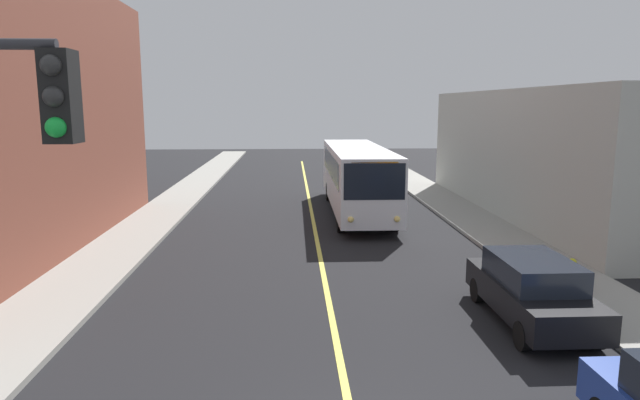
{
  "coord_description": "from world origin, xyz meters",
  "views": [
    {
      "loc": [
        -0.97,
        -6.74,
        5.21
      ],
      "look_at": [
        0.0,
        11.93,
        2.0
      ],
      "focal_mm": 31.1,
      "sensor_mm": 36.0,
      "label": 1
    }
  ],
  "objects": [
    {
      "name": "city_bus",
      "position": [
        2.2,
        19.87,
        1.82
      ],
      "size": [
        2.62,
        12.17,
        3.2
      ],
      "color": "silver",
      "rests_on": "ground"
    },
    {
      "name": "lane_stripe_center",
      "position": [
        0.0,
        15.0,
        0.01
      ],
      "size": [
        0.16,
        60.0,
        0.01
      ],
      "primitive_type": "cube",
      "color": "#D8CC4C",
      "rests_on": "ground"
    },
    {
      "name": "parked_car_black",
      "position": [
        4.78,
        5.73,
        0.84
      ],
      "size": [
        1.84,
        4.41,
        1.62
      ],
      "color": "black",
      "rests_on": "ground"
    },
    {
      "name": "fire_hydrant",
      "position": [
        6.85,
        7.82,
        0.58
      ],
      "size": [
        0.44,
        0.26,
        0.84
      ],
      "color": "red",
      "rests_on": "sidewalk_right"
    },
    {
      "name": "sidewalk_right",
      "position": [
        7.25,
        10.0,
        0.07
      ],
      "size": [
        2.5,
        90.0,
        0.15
      ],
      "primitive_type": "cube",
      "color": "gray",
      "rests_on": "ground"
    },
    {
      "name": "building_right_warehouse",
      "position": [
        14.5,
        18.91,
        2.95
      ],
      "size": [
        12.0,
        19.9,
        5.91
      ],
      "color": "#B2B2A8",
      "rests_on": "ground"
    },
    {
      "name": "sidewalk_left",
      "position": [
        -7.25,
        10.0,
        0.07
      ],
      "size": [
        2.5,
        90.0,
        0.15
      ],
      "primitive_type": "cube",
      "color": "gray",
      "rests_on": "ground"
    }
  ]
}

